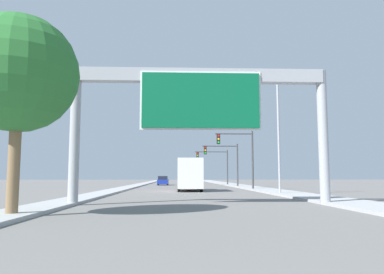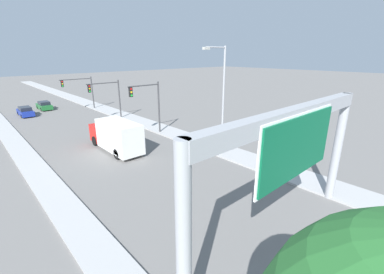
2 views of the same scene
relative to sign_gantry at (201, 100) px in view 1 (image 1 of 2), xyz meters
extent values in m
cube|color=#A6A6A6|center=(7.75, 42.11, -5.31)|extent=(3.00, 120.00, 0.15)
cube|color=#A6A6A6|center=(-7.25, 42.11, -5.31)|extent=(2.00, 120.00, 0.15)
cylinder|color=#9EA0A5|center=(-6.45, 0.11, -1.85)|extent=(0.52, 0.52, 7.07)
cylinder|color=#9EA0A5|center=(6.45, 0.11, -1.85)|extent=(0.52, 0.52, 7.07)
cube|color=#9EA0A5|center=(0.00, 0.11, 1.34)|extent=(12.90, 0.60, 0.70)
cube|color=white|center=(0.00, -0.19, -0.04)|extent=(6.24, 0.08, 3.06)
cube|color=#0A5B38|center=(0.00, -0.24, -0.04)|extent=(6.04, 0.16, 2.86)
cube|color=navy|center=(-3.50, 41.83, -4.84)|extent=(1.71, 4.48, 0.73)
cube|color=#1E232D|center=(-3.50, 41.61, -4.20)|extent=(1.51, 2.33, 0.55)
cylinder|color=black|center=(-4.25, 43.22, -5.06)|extent=(0.22, 0.64, 0.64)
cylinder|color=black|center=(-2.75, 43.22, -5.06)|extent=(0.22, 0.64, 0.64)
cylinder|color=black|center=(-4.25, 40.44, -5.06)|extent=(0.22, 0.64, 0.64)
cylinder|color=black|center=(-2.75, 40.44, -5.06)|extent=(0.22, 0.64, 0.64)
cube|color=#1E662D|center=(0.00, 45.27, -4.85)|extent=(1.73, 4.30, 0.72)
cube|color=#1E232D|center=(0.00, 45.05, -4.21)|extent=(1.53, 2.24, 0.55)
cylinder|color=black|center=(-0.76, 46.60, -5.06)|extent=(0.22, 0.64, 0.64)
cylinder|color=black|center=(0.76, 46.60, -5.06)|extent=(0.22, 0.64, 0.64)
cylinder|color=black|center=(-0.76, 43.94, -5.06)|extent=(0.22, 0.64, 0.64)
cylinder|color=black|center=(0.76, 43.94, -5.06)|extent=(0.22, 0.64, 0.64)
cube|color=red|center=(0.00, 21.06, -4.17)|extent=(2.15, 2.12, 1.82)
cube|color=silver|center=(0.00, 17.27, -3.67)|extent=(2.34, 5.46, 2.81)
cylinder|color=black|center=(-1.03, 20.96, -4.88)|extent=(0.28, 1.00, 1.00)
cylinder|color=black|center=(1.03, 20.96, -4.88)|extent=(0.28, 1.00, 1.00)
cylinder|color=black|center=(-1.03, 15.90, -4.88)|extent=(0.28, 1.00, 1.00)
cylinder|color=black|center=(1.03, 15.90, -4.88)|extent=(0.28, 1.00, 1.00)
cylinder|color=#3D3D3F|center=(6.75, 20.11, -2.27)|extent=(0.20, 0.20, 6.23)
cylinder|color=#3D3D3F|center=(4.79, 20.11, 0.55)|extent=(3.93, 0.14, 0.14)
cube|color=black|center=(3.14, 20.11, -0.03)|extent=(0.35, 0.28, 1.05)
cylinder|color=red|center=(3.14, 19.95, 0.32)|extent=(0.22, 0.04, 0.22)
cylinder|color=yellow|center=(3.14, 19.95, -0.03)|extent=(0.22, 0.04, 0.22)
cylinder|color=green|center=(3.14, 19.95, -0.38)|extent=(0.22, 0.04, 0.22)
cylinder|color=#3D3D3F|center=(6.75, 30.11, -2.52)|extent=(0.20, 0.20, 5.71)
cylinder|color=#3D3D3F|center=(4.43, 30.11, 0.03)|extent=(4.63, 0.14, 0.14)
cube|color=black|center=(2.49, 30.11, -0.54)|extent=(0.35, 0.28, 1.05)
cylinder|color=red|center=(2.49, 29.95, -0.19)|extent=(0.22, 0.04, 0.22)
cylinder|color=yellow|center=(2.49, 29.95, -0.54)|extent=(0.22, 0.04, 0.22)
cylinder|color=green|center=(2.49, 29.95, -0.89)|extent=(0.22, 0.04, 0.22)
cylinder|color=#3D3D3F|center=(6.75, 40.11, -2.58)|extent=(0.20, 0.20, 5.59)
cylinder|color=#3D3D3F|center=(4.18, 40.11, -0.09)|extent=(5.14, 0.14, 0.14)
cube|color=black|center=(2.02, 40.11, -0.66)|extent=(0.35, 0.28, 1.05)
cylinder|color=red|center=(2.02, 39.95, -0.31)|extent=(0.22, 0.04, 0.22)
cylinder|color=yellow|center=(2.02, 39.95, -0.66)|extent=(0.22, 0.04, 0.22)
cylinder|color=green|center=(2.02, 39.95, -1.01)|extent=(0.22, 0.04, 0.22)
cylinder|color=brown|center=(-7.10, -5.35, -2.75)|extent=(0.42, 0.42, 5.26)
sphere|color=#286B2D|center=(-7.10, -5.35, -0.12)|extent=(4.39, 4.39, 4.39)
cylinder|color=#9EA0A5|center=(6.85, 10.13, -0.41)|extent=(0.18, 0.18, 9.95)
cylinder|color=#9EA0A5|center=(5.71, 10.13, 4.42)|extent=(2.29, 0.12, 0.12)
cube|color=#B2B2A8|center=(4.56, 10.13, 4.32)|extent=(0.60, 0.28, 0.20)
camera|label=1|loc=(-1.20, -19.12, -3.91)|focal=35.00mm
camera|label=2|loc=(-10.72, -4.98, 3.89)|focal=24.00mm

